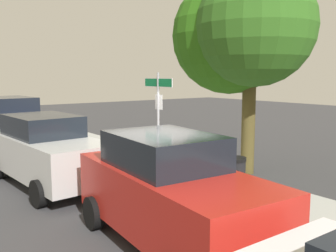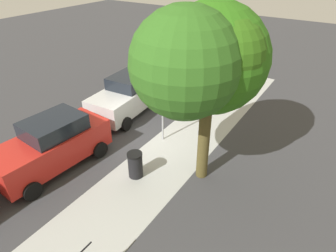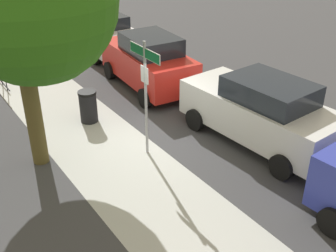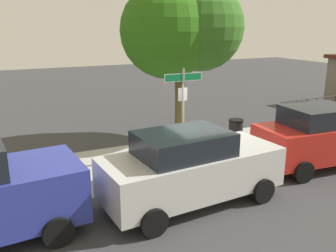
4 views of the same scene
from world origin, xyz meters
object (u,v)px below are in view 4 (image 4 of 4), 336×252
car_silver (191,167)px  trash_bin (236,132)px  street_sign (183,97)px  shade_tree (180,28)px  car_red (321,136)px

car_silver → trash_bin: size_ratio=4.75×
street_sign → shade_tree: size_ratio=0.51×
car_silver → car_red: 4.96m
shade_tree → car_silver: size_ratio=1.27×
street_sign → trash_bin: size_ratio=3.10×
shade_tree → car_red: (2.63, -4.61, -3.24)m
trash_bin → shade_tree: bearing=129.9°
street_sign → car_silver: 3.29m
street_sign → car_red: bearing=-32.8°
trash_bin → car_silver: bearing=-138.7°
shade_tree → car_red: bearing=-60.3°
street_sign → car_silver: street_sign is taller
shade_tree → car_silver: shade_tree is taller
shade_tree → car_red: shade_tree is taller
street_sign → car_silver: size_ratio=0.65×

